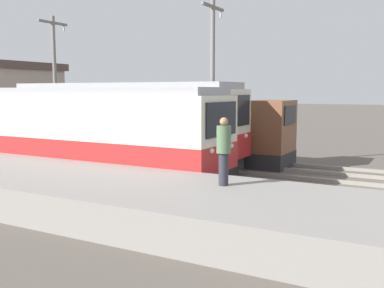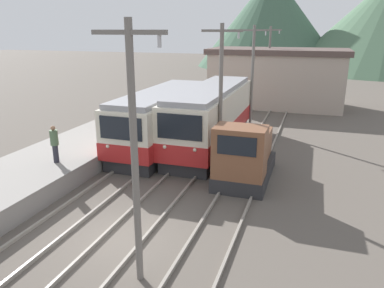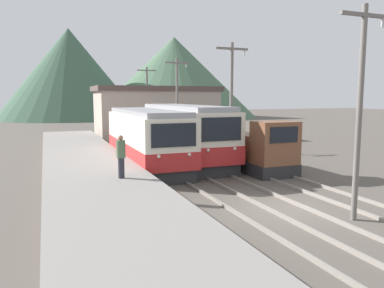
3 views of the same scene
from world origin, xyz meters
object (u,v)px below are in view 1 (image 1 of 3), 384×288
(shunting_locomotive, at_px, (244,139))
(catenary_mast_far, at_px, (55,80))
(catenary_mast_mid, at_px, (213,78))
(person_on_platform, at_px, (224,148))
(commuter_train_center, at_px, (123,128))
(commuter_train_left, at_px, (100,137))

(shunting_locomotive, height_order, catenary_mast_far, catenary_mast_far)
(catenary_mast_mid, distance_m, catenary_mast_far, 9.42)
(catenary_mast_far, distance_m, person_on_platform, 15.17)
(shunting_locomotive, xyz_separation_m, person_on_platform, (-8.60, -2.94, 0.71))
(commuter_train_center, xyz_separation_m, person_on_platform, (-5.60, -7.60, 0.17))
(commuter_train_left, xyz_separation_m, person_on_platform, (-2.80, -6.56, 0.26))
(commuter_train_center, relative_size, catenary_mast_mid, 1.55)
(catenary_mast_far, bearing_deg, commuter_train_left, -122.77)
(catenary_mast_mid, height_order, person_on_platform, catenary_mast_mid)
(catenary_mast_far, relative_size, person_on_platform, 4.06)
(commuter_train_left, height_order, catenary_mast_mid, catenary_mast_mid)
(commuter_train_left, relative_size, catenary_mast_mid, 1.43)
(commuter_train_center, height_order, person_on_platform, commuter_train_center)
(person_on_platform, bearing_deg, shunting_locomotive, 18.86)
(shunting_locomotive, height_order, catenary_mast_mid, catenary_mast_mid)
(shunting_locomotive, xyz_separation_m, catenary_mast_far, (-1.49, 10.31, 2.79))
(commuter_train_left, distance_m, catenary_mast_mid, 5.61)
(catenary_mast_far, bearing_deg, commuter_train_center, -104.95)
(commuter_train_center, height_order, shunting_locomotive, commuter_train_center)
(shunting_locomotive, relative_size, person_on_platform, 2.71)
(catenary_mast_mid, bearing_deg, commuter_train_left, 147.65)
(commuter_train_center, relative_size, shunting_locomotive, 2.33)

